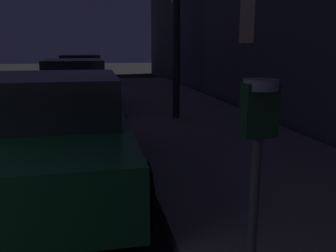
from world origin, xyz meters
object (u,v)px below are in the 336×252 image
(parking_meter, at_px, (257,142))
(car_red, at_px, (74,86))
(car_blue, at_px, (81,71))
(car_green, at_px, (53,134))

(parking_meter, distance_m, car_red, 8.50)
(car_blue, bearing_deg, car_red, -90.01)
(car_red, height_order, car_blue, same)
(parking_meter, xyz_separation_m, car_blue, (-1.41, 14.69, -0.54))
(parking_meter, distance_m, car_blue, 14.77)
(car_red, bearing_deg, car_blue, 89.99)
(car_green, height_order, car_blue, same)
(car_blue, bearing_deg, car_green, -90.00)
(car_green, height_order, car_red, same)
(car_blue, bearing_deg, parking_meter, -84.51)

